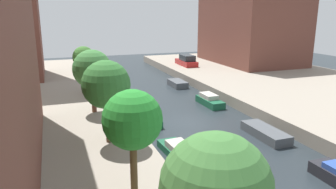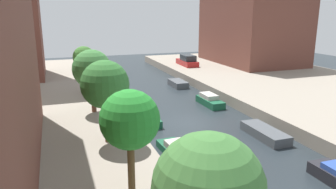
{
  "view_description": "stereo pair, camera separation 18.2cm",
  "coord_description": "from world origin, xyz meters",
  "px_view_note": "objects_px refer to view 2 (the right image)",
  "views": [
    {
      "loc": [
        -10.09,
        -21.93,
        8.46
      ],
      "look_at": [
        -0.51,
        4.45,
        1.24
      ],
      "focal_mm": 34.61,
      "sensor_mm": 36.0,
      "label": 1
    },
    {
      "loc": [
        -9.91,
        -21.99,
        8.46
      ],
      "look_at": [
        -0.51,
        4.45,
        1.24
      ],
      "focal_mm": 34.61,
      "sensor_mm": 36.0,
      "label": 2
    }
  ],
  "objects_px": {
    "low_block_right": "(251,30)",
    "moored_boat_left_2": "(178,151)",
    "moored_boat_left_5": "(110,80)",
    "moored_boat_left_3": "(147,117)",
    "street_tree_3": "(92,69)",
    "moored_boat_left_4": "(122,96)",
    "moored_boat_right_3": "(210,101)",
    "moored_boat_right_4": "(178,84)",
    "parked_car": "(187,61)",
    "street_tree_1": "(130,120)",
    "street_tree_2": "(105,85)",
    "street_tree_4": "(84,58)",
    "moored_boat_right_2": "(265,133)"
  },
  "relations": [
    {
      "from": "low_block_right",
      "to": "moored_boat_left_2",
      "type": "distance_m",
      "value": 33.36
    },
    {
      "from": "low_block_right",
      "to": "moored_boat_left_5",
      "type": "relative_size",
      "value": 4.13
    },
    {
      "from": "moored_boat_left_3",
      "to": "low_block_right",
      "type": "bearing_deg",
      "value": 40.52
    },
    {
      "from": "street_tree_3",
      "to": "moored_boat_left_3",
      "type": "distance_m",
      "value": 5.6
    },
    {
      "from": "low_block_right",
      "to": "moored_boat_left_4",
      "type": "relative_size",
      "value": 3.34
    },
    {
      "from": "moored_boat_left_2",
      "to": "moored_boat_right_3",
      "type": "relative_size",
      "value": 1.1
    },
    {
      "from": "moored_boat_left_5",
      "to": "moored_boat_right_4",
      "type": "relative_size",
      "value": 1.17
    },
    {
      "from": "moored_boat_left_5",
      "to": "moored_boat_right_4",
      "type": "bearing_deg",
      "value": -31.88
    },
    {
      "from": "parked_car",
      "to": "moored_boat_left_5",
      "type": "height_order",
      "value": "parked_car"
    },
    {
      "from": "parked_car",
      "to": "moored_boat_left_3",
      "type": "xyz_separation_m",
      "value": [
        -11.36,
        -18.69,
        -1.22
      ]
    },
    {
      "from": "street_tree_1",
      "to": "street_tree_2",
      "type": "distance_m",
      "value": 6.16
    },
    {
      "from": "street_tree_2",
      "to": "moored_boat_left_2",
      "type": "distance_m",
      "value": 5.86
    },
    {
      "from": "street_tree_2",
      "to": "moored_boat_left_4",
      "type": "xyz_separation_m",
      "value": [
        3.51,
        12.92,
        -4.14
      ]
    },
    {
      "from": "moored_boat_left_2",
      "to": "low_block_right",
      "type": "bearing_deg",
      "value": 49.58
    },
    {
      "from": "moored_boat_left_3",
      "to": "street_tree_3",
      "type": "bearing_deg",
      "value": 168.4
    },
    {
      "from": "moored_boat_right_3",
      "to": "moored_boat_right_4",
      "type": "relative_size",
      "value": 1.14
    },
    {
      "from": "low_block_right",
      "to": "street_tree_1",
      "type": "bearing_deg",
      "value": -130.26
    },
    {
      "from": "street_tree_1",
      "to": "parked_car",
      "type": "height_order",
      "value": "street_tree_1"
    },
    {
      "from": "street_tree_1",
      "to": "moored_boat_right_3",
      "type": "height_order",
      "value": "street_tree_1"
    },
    {
      "from": "street_tree_4",
      "to": "moored_boat_right_3",
      "type": "bearing_deg",
      "value": -21.65
    },
    {
      "from": "street_tree_4",
      "to": "moored_boat_left_5",
      "type": "distance_m",
      "value": 9.91
    },
    {
      "from": "moored_boat_right_4",
      "to": "street_tree_2",
      "type": "bearing_deg",
      "value": -123.65
    },
    {
      "from": "street_tree_4",
      "to": "parked_car",
      "type": "bearing_deg",
      "value": 37.81
    },
    {
      "from": "street_tree_1",
      "to": "moored_boat_right_2",
      "type": "bearing_deg",
      "value": 28.0
    },
    {
      "from": "street_tree_2",
      "to": "moored_boat_right_3",
      "type": "xyz_separation_m",
      "value": [
        10.75,
        8.01,
        -4.02
      ]
    },
    {
      "from": "street_tree_4",
      "to": "moored_boat_left_3",
      "type": "relative_size",
      "value": 1.06
    },
    {
      "from": "low_block_right",
      "to": "street_tree_1",
      "type": "height_order",
      "value": "low_block_right"
    },
    {
      "from": "moored_boat_left_3",
      "to": "moored_boat_right_2",
      "type": "xyz_separation_m",
      "value": [
        6.78,
        -5.93,
        -0.08
      ]
    },
    {
      "from": "moored_boat_left_5",
      "to": "low_block_right",
      "type": "bearing_deg",
      "value": 8.21
    },
    {
      "from": "street_tree_2",
      "to": "moored_boat_right_4",
      "type": "height_order",
      "value": "street_tree_2"
    },
    {
      "from": "parked_car",
      "to": "moored_boat_left_2",
      "type": "xyz_separation_m",
      "value": [
        -11.34,
        -25.49,
        -1.27
      ]
    },
    {
      "from": "moored_boat_left_5",
      "to": "parked_car",
      "type": "bearing_deg",
      "value": 16.96
    },
    {
      "from": "street_tree_1",
      "to": "street_tree_3",
      "type": "height_order",
      "value": "street_tree_3"
    },
    {
      "from": "moored_boat_left_2",
      "to": "moored_boat_right_4",
      "type": "xyz_separation_m",
      "value": [
        6.8,
        17.51,
        -0.0
      ]
    },
    {
      "from": "moored_boat_left_2",
      "to": "moored_boat_right_2",
      "type": "xyz_separation_m",
      "value": [
        6.76,
        0.88,
        -0.02
      ]
    },
    {
      "from": "street_tree_1",
      "to": "street_tree_2",
      "type": "height_order",
      "value": "street_tree_2"
    },
    {
      "from": "moored_boat_right_3",
      "to": "moored_boat_right_2",
      "type": "bearing_deg",
      "value": -90.18
    },
    {
      "from": "street_tree_3",
      "to": "moored_boat_right_3",
      "type": "xyz_separation_m",
      "value": [
        10.75,
        1.74,
        -3.87
      ]
    },
    {
      "from": "street_tree_4",
      "to": "moored_boat_right_2",
      "type": "distance_m",
      "value": 17.13
    },
    {
      "from": "low_block_right",
      "to": "moored_boat_right_4",
      "type": "xyz_separation_m",
      "value": [
        -14.54,
        -7.55,
        -5.45
      ]
    },
    {
      "from": "street_tree_3",
      "to": "street_tree_4",
      "type": "bearing_deg",
      "value": 90.0
    },
    {
      "from": "moored_boat_left_4",
      "to": "moored_boat_right_3",
      "type": "relative_size",
      "value": 1.27
    },
    {
      "from": "street_tree_4",
      "to": "moored_boat_left_2",
      "type": "xyz_separation_m",
      "value": [
        3.96,
        -13.62,
        -4.0
      ]
    },
    {
      "from": "low_block_right",
      "to": "parked_car",
      "type": "bearing_deg",
      "value": 177.53
    },
    {
      "from": "moored_boat_left_3",
      "to": "moored_boat_right_2",
      "type": "relative_size",
      "value": 1.04
    },
    {
      "from": "street_tree_2",
      "to": "moored_boat_right_3",
      "type": "height_order",
      "value": "street_tree_2"
    },
    {
      "from": "street_tree_4",
      "to": "moored_boat_left_3",
      "type": "distance_m",
      "value": 8.8
    },
    {
      "from": "low_block_right",
      "to": "moored_boat_left_3",
      "type": "height_order",
      "value": "low_block_right"
    },
    {
      "from": "moored_boat_left_4",
      "to": "moored_boat_left_5",
      "type": "relative_size",
      "value": 1.23
    },
    {
      "from": "street_tree_2",
      "to": "street_tree_4",
      "type": "distance_m",
      "value": 12.28
    }
  ]
}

